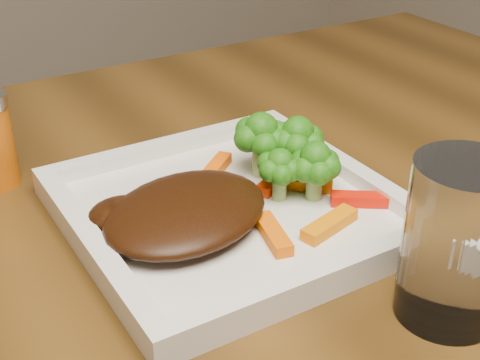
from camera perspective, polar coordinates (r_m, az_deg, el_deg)
plate at (r=0.59m, az=-0.83°, el=-2.88°), size 0.27×0.27×0.01m
steak at (r=0.55m, az=-4.63°, el=-2.72°), size 0.18×0.16×0.03m
broccoli_0 at (r=0.62m, az=1.81°, el=3.32°), size 0.06×0.06×0.07m
broccoli_1 at (r=0.62m, az=4.92°, el=2.99°), size 0.07×0.07×0.06m
broccoli_2 at (r=0.59m, az=6.42°, el=0.96°), size 0.06×0.06×0.06m
broccoli_3 at (r=0.59m, az=3.42°, el=1.02°), size 0.06×0.06×0.06m
carrot_0 at (r=0.56m, az=7.64°, el=-3.77°), size 0.06×0.03×0.01m
carrot_1 at (r=0.60m, az=10.26°, el=-1.63°), size 0.05×0.04×0.01m
carrot_2 at (r=0.54m, az=2.83°, el=-4.60°), size 0.03×0.06×0.01m
carrot_3 at (r=0.67m, az=5.21°, el=2.11°), size 0.05×0.02×0.01m
carrot_4 at (r=0.64m, az=-2.05°, el=1.08°), size 0.05×0.04×0.01m
carrot_5 at (r=0.62m, az=5.50°, el=-0.30°), size 0.05×0.04×0.01m
carrot_6 at (r=0.62m, az=3.09°, el=-0.07°), size 0.05×0.03×0.01m
drinking_glass at (r=0.48m, az=18.02°, el=-5.11°), size 0.09×0.09×0.12m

